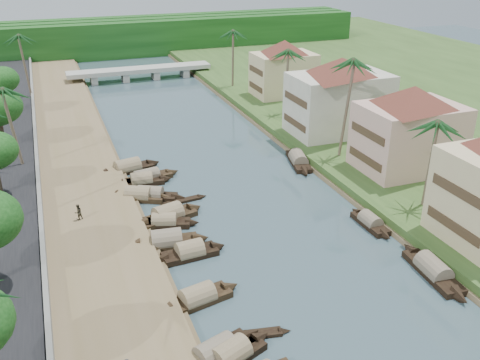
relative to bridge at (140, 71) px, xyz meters
name	(u,v)px	position (x,y,z in m)	size (l,w,h in m)	color
ground	(304,275)	(0.00, -72.00, -1.72)	(220.00, 220.00, 0.00)	#384D54
left_bank	(83,200)	(-16.00, -52.00, -1.32)	(10.00, 180.00, 0.80)	brown
right_bank	(368,156)	(19.00, -52.00, -1.12)	(16.00, 180.00, 1.20)	#2C481C
retaining_wall	(40,198)	(-20.20, -52.00, -0.37)	(0.40, 180.00, 1.10)	slate
treeline	(117,37)	(0.00, 28.00, 2.28)	(120.00, 14.00, 8.00)	#0F380F
bridge	(140,71)	(0.00, 0.00, 0.00)	(28.00, 4.00, 2.40)	#9E9D94
building_mid	(410,127)	(19.99, -58.00, 4.41)	(14.11, 14.11, 9.70)	tan
building_far	(339,95)	(18.99, -44.00, 4.66)	(15.59, 15.59, 10.20)	beige
building_distant	(284,67)	(19.99, -24.00, 4.16)	(12.62, 12.62, 9.20)	#D0BE8B
sampan_1	(231,356)	(-9.10, -79.22, -1.31)	(7.30, 4.21, 2.16)	black
sampan_3	(216,353)	(-9.95, -78.67, -1.31)	(7.90, 4.05, 2.12)	black
sampan_4	(198,298)	(-9.40, -72.50, -1.31)	(7.71, 3.21, 2.15)	black
sampan_5	(190,252)	(-8.19, -65.94, -1.31)	(7.01, 2.26, 2.21)	black
sampan_6	(167,242)	(-9.68, -63.42, -1.30)	(8.19, 2.83, 2.38)	black
sampan_7	(164,222)	(-9.03, -59.74, -1.32)	(7.02, 3.62, 1.90)	black
sampan_8	(168,216)	(-8.41, -58.64, -1.30)	(8.24, 4.07, 2.45)	black
sampan_9	(150,195)	(-9.09, -53.31, -1.31)	(7.73, 5.05, 2.03)	black
sampan_10	(139,196)	(-10.31, -53.07, -1.31)	(7.72, 5.09, 2.17)	black
sampan_11	(142,181)	(-9.26, -49.33, -1.31)	(7.13, 2.10, 2.05)	black
sampan_12	(147,177)	(-8.53, -48.53, -1.31)	(8.48, 3.09, 2.01)	black
sampan_13	(128,168)	(-10.13, -45.12, -1.30)	(8.81, 3.68, 2.34)	black
sampan_14	(433,271)	(10.02, -75.76, -1.31)	(2.46, 9.32, 2.23)	black
sampan_15	(370,222)	(9.75, -66.78, -1.32)	(1.64, 6.72, 1.85)	black
sampan_16	(298,161)	(10.23, -50.03, -1.31)	(3.69, 9.28, 2.22)	black
canoe_1	(255,335)	(-6.65, -77.54, -1.62)	(5.34, 1.80, 0.85)	black
canoe_2	(183,201)	(-6.04, -55.30, -1.62)	(5.69, 1.56, 0.82)	black
palm_1	(436,125)	(16.00, -66.60, 7.87)	(3.20, 3.20, 10.14)	brown
palm_2	(348,63)	(15.00, -51.95, 10.81)	(3.20, 3.20, 13.18)	brown
palm_3	(287,52)	(16.00, -33.59, 8.66)	(3.20, 3.20, 10.95)	brown
palm_6	(8,91)	(-22.00, -41.73, 8.47)	(3.20, 3.20, 10.54)	brown
palm_7	(232,32)	(14.00, -15.26, 8.93)	(3.20, 3.20, 11.23)	brown
palm_8	(21,37)	(-20.50, -10.42, 9.41)	(3.20, 3.20, 11.53)	brown
tree_5	(1,81)	(-24.00, -20.04, 4.68)	(4.55, 4.55, 6.96)	#433626
tree_6	(370,94)	(24.00, -43.75, 4.19)	(4.09, 4.09, 6.50)	#433626
person_far	(78,212)	(-16.80, -56.99, -0.13)	(0.77, 0.60, 1.58)	#2E2B20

